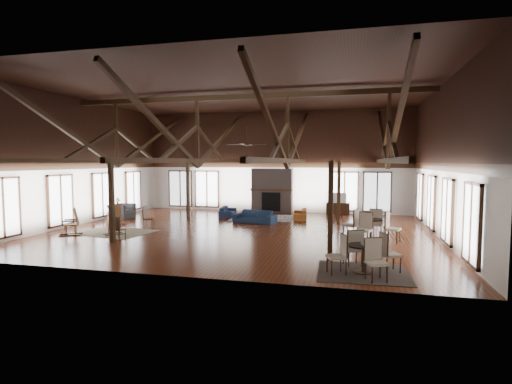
% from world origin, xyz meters
% --- Properties ---
extents(floor, '(16.00, 16.00, 0.00)m').
position_xyz_m(floor, '(0.00, 0.00, 0.00)').
color(floor, '#5E2513').
rests_on(floor, ground).
extents(ceiling, '(16.00, 14.00, 0.02)m').
position_xyz_m(ceiling, '(0.00, 0.00, 6.00)').
color(ceiling, black).
rests_on(ceiling, wall_back).
extents(wall_back, '(16.00, 0.02, 6.00)m').
position_xyz_m(wall_back, '(0.00, 7.00, 3.00)').
color(wall_back, white).
rests_on(wall_back, floor).
extents(wall_front, '(16.00, 0.02, 6.00)m').
position_xyz_m(wall_front, '(0.00, -7.00, 3.00)').
color(wall_front, white).
rests_on(wall_front, floor).
extents(wall_left, '(0.02, 14.00, 6.00)m').
position_xyz_m(wall_left, '(-8.00, 0.00, 3.00)').
color(wall_left, white).
rests_on(wall_left, floor).
extents(wall_right, '(0.02, 14.00, 6.00)m').
position_xyz_m(wall_right, '(8.00, 0.00, 3.00)').
color(wall_right, white).
rests_on(wall_right, floor).
extents(roof_truss, '(15.60, 14.07, 3.14)m').
position_xyz_m(roof_truss, '(0.00, 0.00, 4.03)').
color(roof_truss, black).
rests_on(roof_truss, wall_back).
extents(post_grid, '(8.16, 7.16, 3.05)m').
position_xyz_m(post_grid, '(0.00, 0.00, 1.52)').
color(post_grid, black).
rests_on(post_grid, floor).
extents(fireplace, '(2.50, 0.69, 2.60)m').
position_xyz_m(fireplace, '(0.00, 6.67, 1.29)').
color(fireplace, '#6B5852').
rests_on(fireplace, floor).
extents(ceiling_fan, '(1.60, 1.60, 0.75)m').
position_xyz_m(ceiling_fan, '(0.50, -1.00, 3.73)').
color(ceiling_fan, black).
rests_on(ceiling_fan, roof_truss).
extents(sofa_navy_front, '(2.21, 1.24, 0.61)m').
position_xyz_m(sofa_navy_front, '(0.01, 2.39, 0.30)').
color(sofa_navy_front, '#16263D').
rests_on(sofa_navy_front, floor).
extents(sofa_navy_left, '(1.89, 0.95, 0.53)m').
position_xyz_m(sofa_navy_left, '(-2.01, 4.34, 0.26)').
color(sofa_navy_left, '#16223F').
rests_on(sofa_navy_left, floor).
extents(sofa_orange, '(1.81, 0.88, 0.51)m').
position_xyz_m(sofa_orange, '(1.99, 4.31, 0.25)').
color(sofa_orange, brown).
rests_on(sofa_orange, floor).
extents(coffee_table, '(1.07, 0.54, 0.41)m').
position_xyz_m(coffee_table, '(-0.13, 3.91, 0.35)').
color(coffee_table, brown).
rests_on(coffee_table, floor).
extents(vase, '(0.22, 0.22, 0.20)m').
position_xyz_m(vase, '(-0.10, 3.89, 0.51)').
color(vase, '#B2B2B2').
rests_on(vase, coffee_table).
extents(armchair, '(1.20, 1.05, 0.76)m').
position_xyz_m(armchair, '(-7.20, 2.16, 0.38)').
color(armchair, '#343336').
rests_on(armchair, floor).
extents(side_table_lamp, '(0.45, 0.45, 1.14)m').
position_xyz_m(side_table_lamp, '(-7.60, 2.40, 0.43)').
color(side_table_lamp, black).
rests_on(side_table_lamp, floor).
extents(rocking_chair_a, '(0.92, 0.95, 1.12)m').
position_xyz_m(rocking_chair_a, '(-5.58, -0.92, 0.53)').
color(rocking_chair_a, '#986639').
rests_on(rocking_chair_a, floor).
extents(rocking_chair_b, '(0.83, 0.85, 1.00)m').
position_xyz_m(rocking_chair_b, '(-4.94, -2.17, 0.47)').
color(rocking_chair_b, '#986639').
rests_on(rocking_chair_b, floor).
extents(rocking_chair_c, '(0.98, 0.85, 1.12)m').
position_xyz_m(rocking_chair_c, '(-6.42, -2.58, 0.53)').
color(rocking_chair_c, '#986639').
rests_on(rocking_chair_c, floor).
extents(side_chair_a, '(0.53, 0.53, 1.05)m').
position_xyz_m(side_chair_a, '(-4.17, -0.66, 0.61)').
color(side_chair_a, black).
rests_on(side_chair_a, floor).
extents(side_chair_b, '(0.44, 0.44, 0.93)m').
position_xyz_m(side_chair_b, '(-4.01, -3.16, 0.54)').
color(side_chair_b, black).
rests_on(side_chair_b, floor).
extents(cafe_table_near, '(2.06, 2.06, 1.07)m').
position_xyz_m(cafe_table_near, '(5.01, -5.50, 0.53)').
color(cafe_table_near, black).
rests_on(cafe_table_near, floor).
extents(cafe_table_far, '(2.21, 2.21, 1.14)m').
position_xyz_m(cafe_table_far, '(5.39, -0.76, 0.57)').
color(cafe_table_far, black).
rests_on(cafe_table_far, floor).
extents(cup_near, '(0.14, 0.14, 0.09)m').
position_xyz_m(cup_near, '(4.99, -5.60, 0.81)').
color(cup_near, '#B2B2B2').
rests_on(cup_near, cafe_table_near).
extents(cup_far, '(0.16, 0.16, 0.10)m').
position_xyz_m(cup_far, '(5.42, -0.71, 0.87)').
color(cup_far, '#B2B2B2').
rests_on(cup_far, cafe_table_far).
extents(tv_console, '(1.31, 0.49, 0.65)m').
position_xyz_m(tv_console, '(3.85, 6.75, 0.33)').
color(tv_console, black).
rests_on(tv_console, floor).
extents(television, '(1.01, 0.20, 0.58)m').
position_xyz_m(television, '(3.82, 6.75, 0.94)').
color(television, '#B2B2B2').
rests_on(television, tv_console).
extents(rug_tan, '(3.30, 2.77, 0.01)m').
position_xyz_m(rug_tan, '(-5.14, -1.62, 0.01)').
color(rug_tan, tan).
rests_on(rug_tan, floor).
extents(rug_navy, '(3.51, 2.80, 0.01)m').
position_xyz_m(rug_navy, '(-0.01, 4.08, 0.01)').
color(rug_navy, '#181B44').
rests_on(rug_navy, floor).
extents(rug_dark, '(2.51, 2.30, 0.01)m').
position_xyz_m(rug_dark, '(5.00, -5.49, 0.01)').
color(rug_dark, black).
rests_on(rug_dark, floor).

